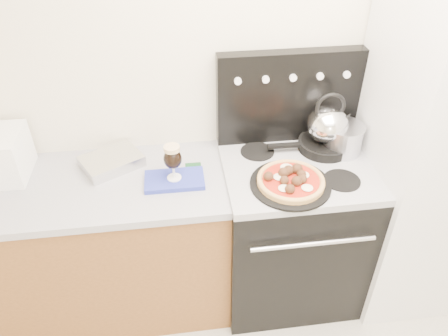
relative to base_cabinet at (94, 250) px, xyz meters
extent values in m
cube|color=beige|center=(1.02, 0.30, 0.82)|extent=(3.50, 0.01, 2.50)
cube|color=brown|center=(0.00, 0.00, 0.00)|extent=(1.45, 0.60, 0.86)
cube|color=#A3A2AD|center=(0.00, 0.00, 0.45)|extent=(1.48, 0.63, 0.04)
cube|color=black|center=(1.10, -0.02, 0.01)|extent=(0.76, 0.65, 0.88)
cube|color=#ADADB2|center=(1.10, -0.02, 0.47)|extent=(0.76, 0.65, 0.04)
cube|color=black|center=(1.10, 0.25, 0.74)|extent=(0.76, 0.08, 0.50)
cube|color=silver|center=(1.80, -0.05, 0.52)|extent=(0.64, 0.68, 1.90)
cube|color=white|center=(0.16, 0.13, 0.50)|extent=(0.35, 0.32, 0.06)
cube|color=#2A36AA|center=(0.48, -0.05, 0.48)|extent=(0.29, 0.17, 0.02)
cylinder|color=black|center=(1.03, -0.18, 0.50)|extent=(0.47, 0.47, 0.01)
cylinder|color=black|center=(1.29, 0.11, 0.51)|extent=(0.29, 0.29, 0.05)
cylinder|color=silver|center=(1.37, 0.07, 0.56)|extent=(0.21, 0.21, 0.15)
camera|label=1|loc=(0.49, -1.75, 1.81)|focal=35.00mm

